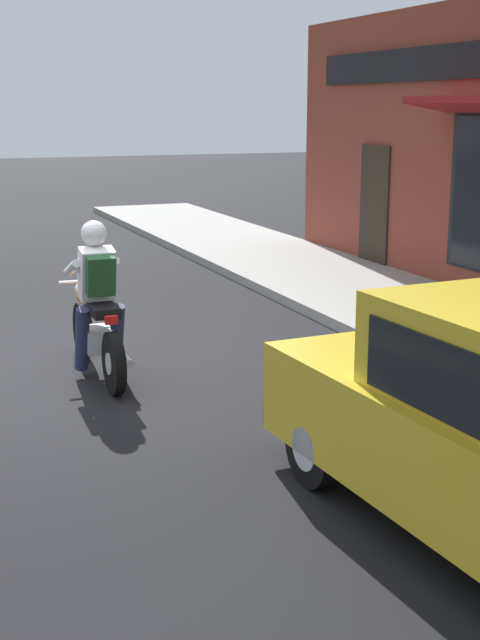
{
  "coord_description": "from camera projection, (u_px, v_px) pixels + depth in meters",
  "views": [
    {
      "loc": [
        -1.51,
        -9.24,
        2.74
      ],
      "look_at": [
        1.23,
        -2.35,
        0.95
      ],
      "focal_mm": 50.0,
      "sensor_mm": 36.0,
      "label": 1
    }
  ],
  "objects": [
    {
      "name": "sidewalk_curb",
      "position": [
        330.0,
        280.0,
        13.98
      ],
      "size": [
        2.6,
        22.0,
        0.14
      ],
      "primitive_type": "cube",
      "color": "#9E9B93",
      "rests_on": "ground"
    },
    {
      "name": "motorcycle_with_rider",
      "position": [
        97.0,
        312.0,
        9.14
      ],
      "size": [
        0.56,
        2.02,
        1.62
      ],
      "color": "black",
      "rests_on": "ground"
    },
    {
      "name": "ground_plane",
      "position": [
        52.0,
        368.0,
        9.53
      ],
      "size": [
        80.0,
        80.0,
        0.0
      ],
      "primitive_type": "plane",
      "color": "black"
    }
  ]
}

